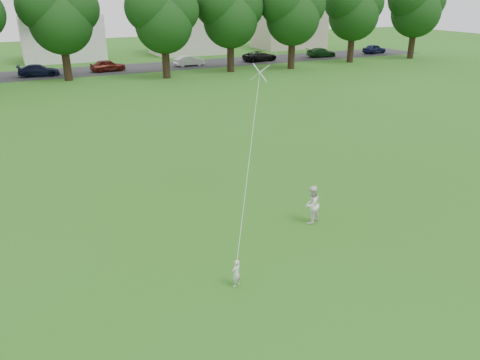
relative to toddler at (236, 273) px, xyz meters
name	(u,v)px	position (x,y,z in m)	size (l,w,h in m)	color
ground	(265,273)	(1.08, 0.23, -0.43)	(160.00, 160.00, 0.00)	#2C6116
street	(76,72)	(1.08, 42.23, -0.43)	(90.00, 7.00, 0.01)	#2D2D30
toddler	(236,273)	(0.00, 0.00, 0.00)	(0.32, 0.21, 0.86)	silver
older_boy	(312,205)	(4.19, 2.46, 0.29)	(0.71, 0.55, 1.45)	white
kite	(250,156)	(1.81, 2.78, 2.42)	(2.22, 3.28, 8.00)	white
tree_row	(101,10)	(3.24, 36.08, 5.87)	(84.59, 8.62, 10.64)	black
parked_cars	(113,65)	(4.82, 41.23, 0.18)	(73.05, 2.41, 1.28)	black
house_row	(66,16)	(1.87, 52.23, 4.72)	(77.83, 13.90, 10.38)	white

